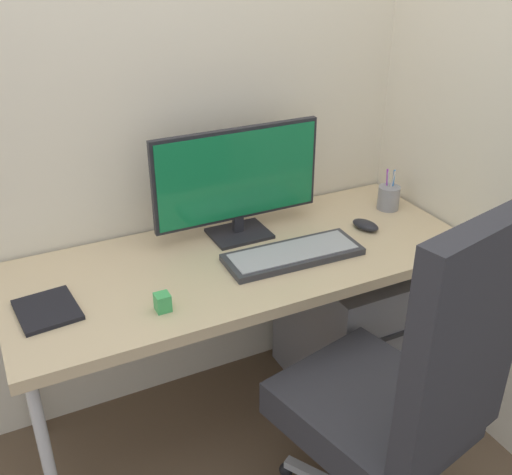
{
  "coord_description": "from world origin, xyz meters",
  "views": [
    {
      "loc": [
        -0.76,
        -1.63,
        1.76
      ],
      "look_at": [
        0.02,
        -0.06,
        0.84
      ],
      "focal_mm": 42.38,
      "sensor_mm": 36.0,
      "label": 1
    }
  ],
  "objects": [
    {
      "name": "ground_plane",
      "position": [
        0.0,
        0.0,
        0.0
      ],
      "size": [
        8.0,
        8.0,
        0.0
      ],
      "primitive_type": "plane",
      "color": "brown"
    },
    {
      "name": "office_chair",
      "position": [
        0.18,
        -0.66,
        0.59
      ],
      "size": [
        0.59,
        0.62,
        1.18
      ],
      "color": "black",
      "rests_on": "ground_plane"
    },
    {
      "name": "filing_cabinet",
      "position": [
        0.48,
        0.02,
        0.29
      ],
      "size": [
        0.4,
        0.55,
        0.59
      ],
      "color": "slate",
      "rests_on": "ground_plane"
    },
    {
      "name": "wall_back",
      "position": [
        0.0,
        0.35,
        1.4
      ],
      "size": [
        2.96,
        0.04,
        2.8
      ],
      "primitive_type": "cube",
      "color": "beige",
      "rests_on": "ground_plane"
    },
    {
      "name": "desk",
      "position": [
        0.0,
        0.0,
        0.69
      ],
      "size": [
        1.6,
        0.65,
        0.74
      ],
      "color": "#D1B78C",
      "rests_on": "ground_plane"
    },
    {
      "name": "mouse",
      "position": [
        0.5,
        -0.01,
        0.76
      ],
      "size": [
        0.09,
        0.12,
        0.03
      ],
      "primitive_type": "ellipsoid",
      "rotation": [
        0.0,
        0.0,
        0.32
      ],
      "color": "black",
      "rests_on": "desk"
    },
    {
      "name": "pen_holder",
      "position": [
        0.68,
        0.1,
        0.79
      ],
      "size": [
        0.09,
        0.09,
        0.16
      ],
      "color": "gray",
      "rests_on": "desk"
    },
    {
      "name": "desk_clamp_accessory",
      "position": [
        -0.35,
        -0.19,
        0.77
      ],
      "size": [
        0.04,
        0.04,
        0.05
      ],
      "primitive_type": "cube",
      "color": "#3FAD59",
      "rests_on": "desk"
    },
    {
      "name": "keyboard",
      "position": [
        0.15,
        -0.08,
        0.75
      ],
      "size": [
        0.48,
        0.19,
        0.03
      ],
      "color": "#333338",
      "rests_on": "desk"
    },
    {
      "name": "wall_side_right",
      "position": [
        0.83,
        -0.19,
        1.4
      ],
      "size": [
        0.04,
        2.01,
        2.8
      ],
      "primitive_type": "cube",
      "color": "beige",
      "rests_on": "ground_plane"
    },
    {
      "name": "monitor",
      "position": [
        0.06,
        0.16,
        0.96
      ],
      "size": [
        0.62,
        0.17,
        0.4
      ],
      "color": "black",
      "rests_on": "desk"
    },
    {
      "name": "notebook",
      "position": [
        -0.66,
        -0.04,
        0.75
      ],
      "size": [
        0.18,
        0.21,
        0.01
      ],
      "primitive_type": "cube",
      "rotation": [
        0.0,
        0.0,
        0.09
      ],
      "color": "black",
      "rests_on": "desk"
    }
  ]
}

